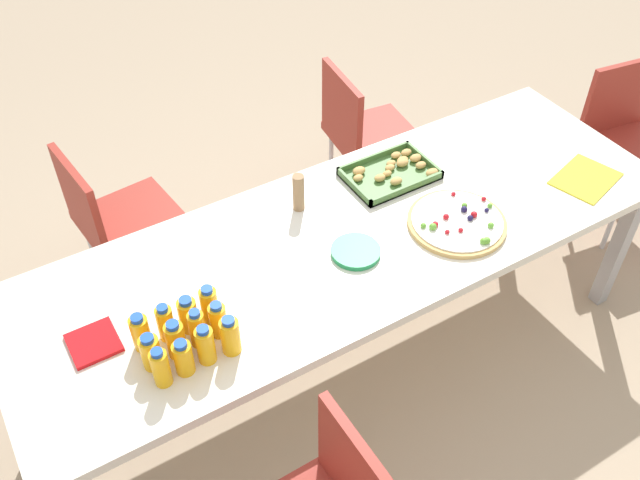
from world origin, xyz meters
The scene contains 23 objects.
ground_plane centered at (0.00, 0.00, 0.00)m, with size 12.00×12.00×0.00m, color tan.
party_table centered at (0.00, 0.00, 0.67)m, with size 2.54×0.84×0.72m.
chair_end centered at (1.66, 0.10, 0.50)m, with size 0.45×0.45×0.83m.
chair_far_right centered at (0.58, 0.79, 0.50)m, with size 0.44×0.44×0.83m.
chair_far_left centered at (-0.67, 0.79, 0.50)m, with size 0.44×0.44×0.83m.
juice_bottle_0 centered at (-0.83, -0.25, 0.79)m, with size 0.05×0.05×0.15m.
juice_bottle_1 centered at (-0.75, -0.25, 0.78)m, with size 0.06×0.06×0.13m.
juice_bottle_2 centered at (-0.68, -0.24, 0.79)m, with size 0.06×0.06×0.15m.
juice_bottle_3 centered at (-0.60, -0.25, 0.79)m, with size 0.06×0.06×0.15m.
juice_bottle_4 centered at (-0.83, -0.18, 0.79)m, with size 0.06×0.06×0.13m.
juice_bottle_5 centered at (-0.75, -0.18, 0.79)m, with size 0.06×0.06×0.14m.
juice_bottle_6 centered at (-0.68, -0.17, 0.79)m, with size 0.05×0.05×0.15m.
juice_bottle_7 centered at (-0.61, -0.17, 0.79)m, with size 0.06×0.06×0.14m.
juice_bottle_8 centered at (-0.83, -0.09, 0.79)m, with size 0.06×0.06×0.14m.
juice_bottle_9 centered at (-0.75, -0.10, 0.79)m, with size 0.05×0.05×0.14m.
juice_bottle_10 centered at (-0.68, -0.10, 0.79)m, with size 0.06×0.06×0.14m.
juice_bottle_11 centered at (-0.60, -0.10, 0.79)m, with size 0.06×0.06×0.15m.
fruit_pizza centered at (0.37, -0.16, 0.74)m, with size 0.37×0.37×0.05m.
snack_tray centered at (0.33, 0.21, 0.74)m, with size 0.35×0.25×0.04m.
plate_stack centered at (-0.04, -0.09, 0.73)m, with size 0.18×0.18×0.02m.
napkin_stack centered at (-0.96, -0.01, 0.73)m, with size 0.15×0.15×0.01m, color red.
cardboard_tube centered at (-0.09, 0.22, 0.80)m, with size 0.04×0.04×0.16m, color #9E7A56.
paper_folder centered at (0.98, -0.21, 0.73)m, with size 0.26×0.20×0.01m, color yellow.
Camera 1 is at (-1.05, -1.53, 2.47)m, focal length 39.10 mm.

